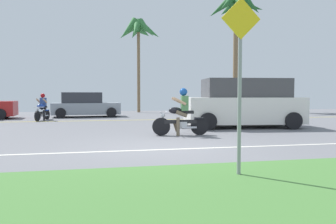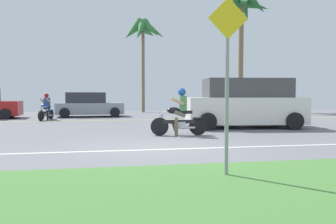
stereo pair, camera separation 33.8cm
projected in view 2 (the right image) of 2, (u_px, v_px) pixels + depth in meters
The scene contains 11 objects.
ground at pixel (146, 134), 10.87m from camera, with size 56.00×30.00×0.04m, color slate.
grass_median at pixel (209, 201), 3.88m from camera, with size 56.00×3.80×0.06m, color #477A38.
lane_line_near at pixel (161, 149), 7.66m from camera, with size 50.40×0.12×0.01m, color silver.
lane_line_far at pixel (134, 120), 16.50m from camera, with size 50.40×0.12×0.01m, color yellow.
motorcyclist at pixel (179, 115), 10.29m from camera, with size 1.79×0.58×1.50m.
suv_nearby at pixel (245, 104), 12.79m from camera, with size 4.77×2.60×1.91m.
parked_car_1 at pixel (89, 105), 19.03m from camera, with size 3.90×1.98×1.41m.
palm_tree_0 at pixel (242, 9), 24.98m from camera, with size 4.50×4.71×9.32m.
palm_tree_1 at pixel (143, 33), 23.51m from camera, with size 3.29×3.40×6.76m.
motorcyclist_distant at pixel (46, 109), 16.47m from camera, with size 0.60×1.58×1.35m.
street_sign at pixel (227, 70), 4.93m from camera, with size 0.62×0.06×2.74m.
Camera 2 is at (-1.14, -7.78, 1.29)m, focal length 34.89 mm.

